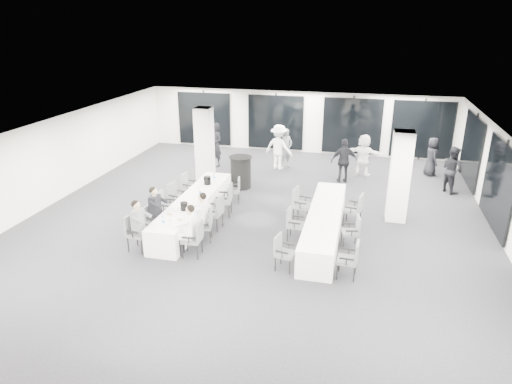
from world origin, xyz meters
TOP-DOWN VIEW (x-y plane):
  - room at (0.89, 1.11)m, footprint 14.04×16.04m
  - column_left at (-2.80, 3.20)m, footprint 0.60×0.60m
  - column_right at (4.20, 1.00)m, footprint 0.60×0.60m
  - banquet_table_main at (-1.84, -0.58)m, footprint 0.90×5.00m
  - banquet_table_side at (2.15, -0.72)m, footprint 0.90×5.00m
  - cocktail_table at (-1.23, 2.64)m, footprint 0.85×0.85m
  - chair_main_left_near at (-2.68, -2.71)m, footprint 0.56×0.60m
  - chair_main_left_second at (-2.67, -1.67)m, footprint 0.49×0.53m
  - chair_main_left_mid at (-2.68, -0.85)m, footprint 0.50×0.56m
  - chair_main_left_fourth at (-2.67, -0.00)m, footprint 0.57×0.60m
  - chair_main_left_far at (-2.67, 1.08)m, footprint 0.51×0.55m
  - chair_main_right_near at (-1.01, -2.67)m, footprint 0.51×0.57m
  - chair_main_right_second at (-1.02, -1.77)m, footprint 0.54×0.57m
  - chair_main_right_mid at (-1.00, -0.98)m, footprint 0.56×0.61m
  - chair_main_right_fourth at (-1.00, 0.05)m, footprint 0.59×0.63m
  - chair_main_right_far at (-1.02, 1.18)m, footprint 0.52×0.55m
  - chair_side_left_near at (1.33, -2.79)m, footprint 0.53×0.56m
  - chair_side_left_mid at (1.32, -1.10)m, footprint 0.50×0.55m
  - chair_side_left_far at (1.32, 0.25)m, footprint 0.61×0.65m
  - chair_side_right_near at (2.99, -2.82)m, footprint 0.50×0.55m
  - chair_side_right_mid at (2.98, -1.19)m, footprint 0.52×0.56m
  - chair_side_right_far at (2.99, 0.26)m, footprint 0.58×0.62m
  - seated_guest_a at (-2.51, -2.72)m, footprint 0.50×0.38m
  - seated_guest_b at (-2.51, -1.68)m, footprint 0.50×0.38m
  - seated_guest_c at (-1.18, -2.68)m, footprint 0.50×0.38m
  - seated_guest_d at (-1.18, -1.78)m, footprint 0.50×0.38m
  - standing_guest_a at (-0.04, 5.46)m, footprint 0.85×0.88m
  - standing_guest_c at (-0.31, 5.21)m, footprint 1.50×1.06m
  - standing_guest_d at (2.40, 4.11)m, footprint 1.27×0.95m
  - standing_guest_e at (5.73, 5.81)m, footprint 0.70×0.93m
  - standing_guest_f at (3.10, 5.15)m, footprint 1.85×1.10m
  - standing_guest_g at (-2.95, 4.93)m, footprint 0.97×0.92m
  - standing_guest_h at (6.20, 3.99)m, footprint 0.99×1.07m
  - ice_bucket_near at (-1.76, -1.52)m, footprint 0.21×0.21m
  - ice_bucket_far at (-1.83, 0.70)m, footprint 0.24×0.24m
  - water_bottle_a at (-1.93, -2.56)m, footprint 0.07×0.07m
  - water_bottle_b at (-1.74, -0.26)m, footprint 0.07×0.07m
  - water_bottle_c at (-1.76, 1.19)m, footprint 0.07×0.07m
  - plate_a at (-2.02, -1.92)m, footprint 0.21×0.21m
  - plate_b at (-1.61, -2.20)m, footprint 0.20×0.20m
  - plate_c at (-1.81, -1.09)m, footprint 0.18×0.18m
  - wine_glass at (-1.72, -2.58)m, footprint 0.08×0.08m

SIDE VIEW (x-z plane):
  - banquet_table_main at x=-1.84m, z-range 0.00..0.75m
  - banquet_table_side at x=2.15m, z-range 0.00..0.75m
  - chair_main_left_second at x=-2.67m, z-range 0.06..0.92m
  - chair_main_right_far at x=-1.02m, z-range 0.06..0.92m
  - chair_side_right_mid at x=2.98m, z-range 0.06..0.95m
  - chair_side_left_near at x=1.33m, z-range 0.06..0.96m
  - chair_main_right_second at x=-1.02m, z-range 0.06..0.96m
  - chair_side_left_mid at x=1.32m, z-range 0.07..0.99m
  - chair_main_left_far at x=-2.67m, z-range 0.07..0.99m
  - chair_side_right_near at x=2.99m, z-range 0.07..1.01m
  - chair_main_left_fourth at x=-2.67m, z-range 0.07..1.02m
  - chair_main_right_near at x=-1.01m, z-range 0.07..1.04m
  - chair_main_left_mid at x=-2.68m, z-range 0.07..1.05m
  - chair_side_right_far at x=2.99m, z-range 0.07..1.06m
  - chair_main_left_near at x=-2.68m, z-range 0.07..1.07m
  - chair_main_right_mid at x=-1.00m, z-range 0.07..1.10m
  - chair_main_right_fourth at x=-1.00m, z-range 0.07..1.11m
  - chair_side_left_far at x=1.32m, z-range 0.07..1.11m
  - cocktail_table at x=-1.23m, z-range 0.01..1.19m
  - plate_a at x=-2.02m, z-range 0.75..0.78m
  - plate_b at x=-1.61m, z-range 0.75..0.78m
  - plate_c at x=-1.81m, z-range 0.75..0.78m
  - seated_guest_a at x=-2.51m, z-range 0.09..1.53m
  - seated_guest_b at x=-2.51m, z-range 0.09..1.53m
  - seated_guest_c at x=-1.18m, z-range 0.09..1.53m
  - seated_guest_d at x=-1.18m, z-range 0.09..1.53m
  - water_bottle_c at x=-1.76m, z-range 0.75..0.97m
  - standing_guest_e at x=5.73m, z-range 0.00..1.72m
  - water_bottle_a at x=-1.93m, z-range 0.75..0.98m
  - water_bottle_b at x=-1.74m, z-range 0.75..0.98m
  - ice_bucket_near at x=-1.76m, z-range 0.75..0.99m
  - ice_bucket_far at x=-1.83m, z-range 0.75..1.02m
  - wine_glass at x=-1.72m, z-range 0.80..1.00m
  - standing_guest_a at x=-0.04m, z-range 0.00..1.88m
  - standing_guest_f at x=3.10m, z-range 0.00..1.89m
  - standing_guest_h at x=6.20m, z-range 0.00..1.89m
  - standing_guest_d at x=2.40m, z-range 0.00..1.93m
  - standing_guest_g at x=-2.95m, z-range 0.00..2.09m
  - standing_guest_c at x=-0.31m, z-range 0.00..2.09m
  - room at x=0.89m, z-range -0.03..2.81m
  - column_left at x=-2.80m, z-range 0.00..2.80m
  - column_right at x=4.20m, z-range 0.00..2.80m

